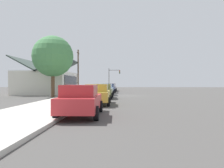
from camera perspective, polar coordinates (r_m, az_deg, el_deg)
The scene contains 14 objects.
ground_plane at distance 29.02m, azimuth 3.83°, elevation -3.06°, with size 120.00×120.00×0.00m, color #4C4947.
sidewalk_curb at distance 29.40m, azimuth -7.16°, elevation -2.87°, with size 60.00×4.20×0.16m, color beige.
car_cherry at distance 11.22m, azimuth -8.12°, elevation -4.18°, with size 4.70×2.10×1.59m.
car_mustard at distance 17.09m, azimuth -3.79°, elevation -2.65°, with size 4.91×2.09×1.59m.
car_olive at distance 23.73m, azimuth -2.27°, elevation -1.83°, with size 4.68×2.07×1.59m.
car_skyblue at distance 29.82m, azimuth -1.51°, elevation -1.41°, with size 4.59×2.02×1.59m.
car_navy at distance 36.29m, azimuth -0.82°, elevation -1.11°, with size 4.38×2.21×1.59m.
car_silver at distance 42.68m, azimuth -0.20°, elevation -0.90°, with size 4.71×2.11×1.59m.
car_coral at distance 48.84m, azimuth -0.02°, elevation -0.75°, with size 4.85×2.14×1.59m.
storefront_building at distance 34.81m, azimuth -16.50°, elevation 0.47°, with size 10.37×7.53×5.38m.
shade_tree at distance 27.10m, azimuth -15.22°, elevation 6.97°, with size 4.86×4.86×7.30m.
traffic_light_main at distance 52.79m, azimuth 0.35°, elevation 2.23°, with size 0.37×2.79×5.20m.
utility_pole_wooden at distance 38.55m, azimuth -8.85°, elevation 3.60°, with size 1.80×0.24×7.50m.
fire_hydrant_red at distance 22.48m, azimuth -6.46°, elevation -2.76°, with size 0.22×0.22×0.71m.
Camera 1 is at (-28.96, 0.81, 1.69)m, focal length 34.94 mm.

